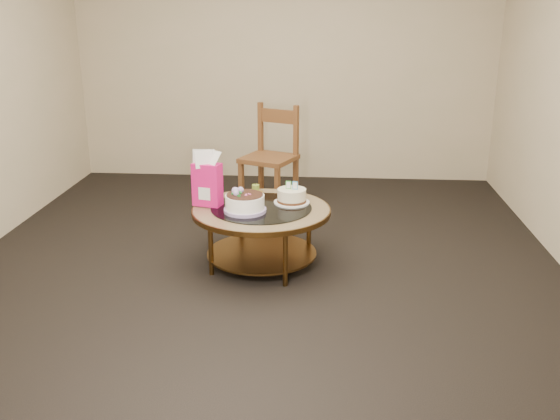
# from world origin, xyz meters

# --- Properties ---
(ground) EXTENTS (5.00, 5.00, 0.00)m
(ground) POSITION_xyz_m (0.00, 0.00, 0.00)
(ground) COLOR black
(ground) RESTS_ON ground
(room_walls) EXTENTS (4.52, 5.02, 2.61)m
(room_walls) POSITION_xyz_m (0.00, 0.00, 1.54)
(room_walls) COLOR beige
(room_walls) RESTS_ON ground
(coffee_table) EXTENTS (1.02, 1.02, 0.46)m
(coffee_table) POSITION_xyz_m (0.00, -0.00, 0.38)
(coffee_table) COLOR brown
(coffee_table) RESTS_ON ground
(decorated_cake) EXTENTS (0.31, 0.31, 0.18)m
(decorated_cake) POSITION_xyz_m (-0.11, -0.10, 0.52)
(decorated_cake) COLOR #A58CC6
(decorated_cake) RESTS_ON coffee_table
(cream_cake) EXTENTS (0.27, 0.27, 0.17)m
(cream_cake) POSITION_xyz_m (0.22, 0.12, 0.51)
(cream_cake) COLOR white
(cream_cake) RESTS_ON coffee_table
(gift_bag) EXTENTS (0.23, 0.19, 0.41)m
(gift_bag) POSITION_xyz_m (-0.40, 0.03, 0.66)
(gift_bag) COLOR #F2167A
(gift_bag) RESTS_ON coffee_table
(pillar_candle) EXTENTS (0.12, 0.12, 0.09)m
(pillar_candle) POSITION_xyz_m (-0.08, 0.32, 0.49)
(pillar_candle) COLOR #EAC860
(pillar_candle) RESTS_ON coffee_table
(dining_chair) EXTENTS (0.59, 0.59, 0.97)m
(dining_chair) POSITION_xyz_m (-0.06, 1.43, 0.49)
(dining_chair) COLOR brown
(dining_chair) RESTS_ON ground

